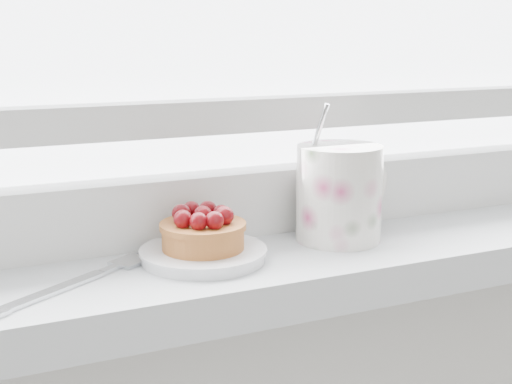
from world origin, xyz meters
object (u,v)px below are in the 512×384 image
raspberry_tart (203,230)px  fork (85,279)px  saucer (203,254)px  floral_mug (341,191)px

raspberry_tart → fork: 0.12m
saucer → raspberry_tart: 0.02m
saucer → floral_mug: floral_mug is taller
saucer → floral_mug: size_ratio=0.85×
raspberry_tart → fork: raspberry_tart is taller
fork → saucer: bearing=5.0°
raspberry_tart → fork: (-0.12, -0.01, -0.03)m
floral_mug → fork: 0.28m
floral_mug → fork: (-0.27, -0.02, -0.05)m
floral_mug → fork: floral_mug is taller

